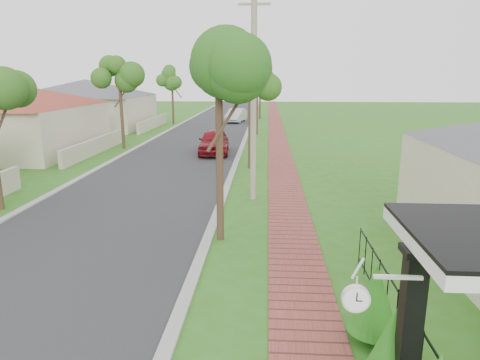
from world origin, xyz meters
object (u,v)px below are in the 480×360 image
(porch_post, at_px, (409,336))
(parked_car_white, at_px, (236,116))
(utility_pole, at_px, (253,100))
(parked_car_red, at_px, (214,142))
(station_clock, at_px, (359,297))
(near_tree, at_px, (219,76))

(porch_post, xyz_separation_m, parked_car_white, (-5.55, 40.91, -0.39))
(porch_post, relative_size, utility_pole, 0.32)
(parked_car_red, xyz_separation_m, station_clock, (4.70, -21.76, 1.17))
(station_clock, bearing_deg, near_tree, 111.08)
(porch_post, height_order, near_tree, near_tree)
(parked_car_red, distance_m, station_clock, 22.29)
(parked_car_white, height_order, utility_pole, utility_pole)
(parked_car_red, bearing_deg, parked_car_white, 86.01)
(porch_post, distance_m, parked_car_red, 22.07)
(porch_post, distance_m, parked_car_white, 41.29)
(parked_car_white, bearing_deg, utility_pole, -75.57)
(parked_car_red, relative_size, station_clock, 4.36)
(parked_car_red, bearing_deg, station_clock, -81.81)
(near_tree, height_order, station_clock, near_tree)
(porch_post, height_order, station_clock, porch_post)
(porch_post, height_order, utility_pole, utility_pole)
(near_tree, xyz_separation_m, station_clock, (2.66, -6.90, -2.91))
(near_tree, height_order, utility_pole, utility_pole)
(utility_pole, bearing_deg, station_clock, -80.89)
(parked_car_red, height_order, parked_car_white, parked_car_red)
(porch_post, height_order, parked_car_white, porch_post)
(parked_car_white, bearing_deg, porch_post, -73.32)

